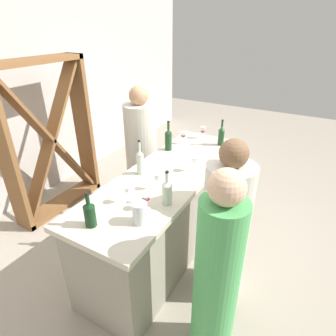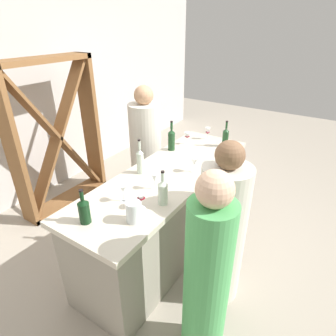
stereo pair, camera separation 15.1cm
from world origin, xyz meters
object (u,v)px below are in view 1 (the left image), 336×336
Objects in this scene: wine_bottle_second_left_clear_pale at (167,192)px; wine_glass_far_center at (203,131)px; wine_glass_far_left at (127,191)px; wine_bottle_second_right_olive_green at (168,139)px; wine_rack at (50,140)px; wine_bottle_center_clear_pale at (140,161)px; wine_bottle_rightmost_olive_green at (221,136)px; wine_glass_near_center at (146,199)px; person_left_guest at (217,277)px; wine_glass_far_right at (183,135)px; person_center_guest at (225,229)px; wine_glass_near_left at (194,161)px; water_pitcher at (140,213)px; person_right_guest at (141,154)px; wine_glass_near_right at (157,179)px; wine_bottle_leftmost_dark_green at (90,213)px.

wine_glass_far_center is (1.45, 0.32, -0.01)m from wine_bottle_second_left_clear_pale.
wine_bottle_second_right_olive_green is at bearing 12.11° from wine_glass_far_left.
wine_bottle_center_clear_pale is at bearing -95.76° from wine_rack.
wine_bottle_center_clear_pale reaches higher than wine_bottle_second_left_clear_pale.
wine_glass_near_center is (-1.50, 0.05, -0.03)m from wine_bottle_rightmost_olive_green.
person_left_guest is (-0.62, -1.02, -0.34)m from wine_bottle_center_clear_pale.
wine_glass_far_right is at bearing 20.94° from wine_bottle_second_left_clear_pale.
person_left_guest is at bearing -153.60° from wine_glass_far_center.
wine_glass_near_left is at bearing -18.76° from person_center_guest.
wine_glass_far_left is at bearing -178.66° from wine_glass_far_center.
person_center_guest is at bearing -42.53° from water_pitcher.
wine_glass_far_left is 1.02× the size of wine_glass_far_right.
wine_bottle_rightmost_olive_green is 2.33× the size of wine_glass_near_center.
wine_bottle_second_left_clear_pale is at bearing -9.88° from water_pitcher.
person_right_guest is (0.82, 1.40, 0.05)m from person_center_guest.
wine_bottle_rightmost_olive_green is 1.28m from person_center_guest.
wine_glass_near_right is at bearing 27.44° from person_center_guest.
wine_glass_far_right is (1.32, 0.34, 0.01)m from wine_glass_near_center.
wine_glass_near_center is 0.08× the size of person_right_guest.
water_pitcher is (-0.45, -0.13, -0.02)m from wine_glass_near_right.
wine_glass_far_left is at bearing 56.00° from water_pitcher.
wine_glass_near_left is 0.69m from wine_glass_far_right.
person_left_guest is (-0.77, -2.46, -0.22)m from wine_rack.
water_pitcher is 0.10× the size of person_right_guest.
wine_glass_near_right is (-0.46, 0.13, -0.00)m from wine_glass_near_left.
wine_glass_far_right is at bearing 155.32° from wine_glass_far_center.
wine_bottle_second_left_clear_pale is 1.81× the size of water_pitcher.
wine_bottle_rightmost_olive_green is 1.50m from wine_glass_near_center.
wine_glass_near_center is at bearing -70.74° from person_right_guest.
wine_glass_far_center is (0.52, -0.19, -0.03)m from wine_bottle_second_right_olive_green.
wine_glass_near_left is (0.16, -1.85, 0.09)m from wine_rack.
wine_bottle_center_clear_pale is (0.31, 0.47, 0.02)m from wine_bottle_second_left_clear_pale.
wine_bottle_center_clear_pale is 2.31× the size of wine_glass_far_right.
person_right_guest is (1.54, 0.63, -0.31)m from wine_bottle_leftmost_dark_green.
wine_glass_near_left is at bearing -17.21° from wine_glass_far_left.
person_center_guest is at bearing -80.99° from person_left_guest.
wine_glass_far_center is at bearing -57.63° from wine_rack.
wine_bottle_second_left_clear_pale is at bearing -33.92° from person_left_guest.
water_pitcher is 0.78m from person_center_guest.
wine_glass_far_left is at bearing -167.89° from wine_bottle_second_right_olive_green.
wine_glass_near_left is 1.13× the size of wine_glass_near_center.
wine_bottle_leftmost_dark_green is 0.96m from person_left_guest.
wine_bottle_second_right_olive_green is at bearing 22.77° from wine_glass_near_right.
person_left_guest is (-1.77, -0.88, -0.30)m from wine_glass_far_center.
wine_bottle_center_clear_pale is 0.23× the size of person_center_guest.
water_pitcher reaches higher than wine_glass_near_right.
person_center_guest is (0.37, -0.53, -0.34)m from wine_glass_near_center.
wine_bottle_leftmost_dark_green reaches higher than wine_glass_far_left.
person_right_guest is (0.11, 0.45, -0.33)m from wine_bottle_second_right_olive_green.
wine_bottle_second_right_olive_green is at bearing 7.09° from wine_bottle_leftmost_dark_green.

